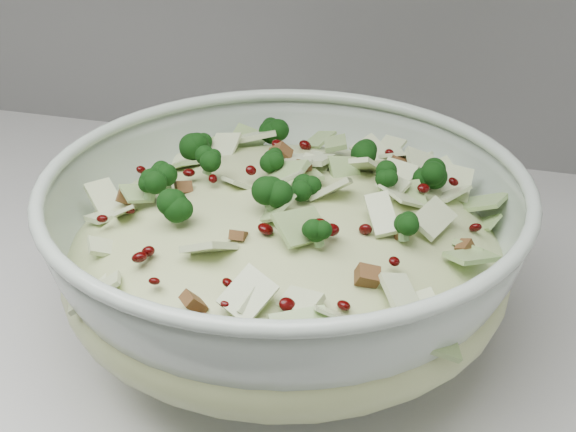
% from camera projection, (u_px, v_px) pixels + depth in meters
% --- Properties ---
extents(mixing_bowl, '(0.37, 0.37, 0.15)m').
position_uv_depth(mixing_bowl, '(285.00, 257.00, 0.61)').
color(mixing_bowl, '#AEC0B0').
rests_on(mixing_bowl, counter).
extents(salad, '(0.42, 0.42, 0.15)m').
position_uv_depth(salad, '(285.00, 230.00, 0.60)').
color(salad, '#C3C788').
rests_on(salad, mixing_bowl).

